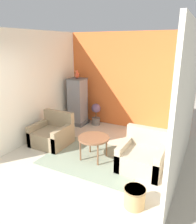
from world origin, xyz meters
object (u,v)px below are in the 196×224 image
parrot (77,75)px  birdcage (78,102)px  potted_plant (96,113)px  armchair_left (52,135)px  armchair_right (142,157)px  coffee_table (94,139)px  wicker_basket (135,197)px

parrot → birdcage: bearing=-90.0°
birdcage → potted_plant: bearing=19.7°
parrot → potted_plant: size_ratio=0.38×
armchair_left → birdcage: birdcage is taller
armchair_right → potted_plant: bearing=138.3°
armchair_right → parrot: 3.29m
coffee_table → birdcage: size_ratio=0.47×
armchair_right → coffee_table: bearing=-173.7°
coffee_table → parrot: size_ratio=2.66×
coffee_table → birdcage: (-1.50, 1.73, 0.24)m
armchair_right → potted_plant: size_ratio=1.28×
birdcage → parrot: bearing=90.0°
coffee_table → parrot: (-1.50, 1.73, 1.09)m
coffee_table → wicker_basket: coffee_table is taller
coffee_table → wicker_basket: 1.65m
wicker_basket → birdcage: bearing=135.4°
armchair_left → potted_plant: armchair_left is taller
parrot → armchair_left: bearing=-82.4°
coffee_table → armchair_left: bearing=172.2°
coffee_table → parrot: 2.53m
parrot → potted_plant: 1.30m
coffee_table → wicker_basket: size_ratio=1.97×
coffee_table → potted_plant: 2.15m
coffee_table → armchair_right: armchair_right is taller
armchair_right → potted_plant: (-2.02, 1.80, 0.14)m
birdcage → wicker_basket: size_ratio=4.18×
coffee_table → potted_plant: bearing=116.5°
armchair_left → wicker_basket: bearing=-24.8°
armchair_right → wicker_basket: armchair_right is taller
potted_plant → birdcage: bearing=-160.3°
armchair_left → parrot: parrot is taller
birdcage → parrot: (-0.00, 0.00, 0.86)m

